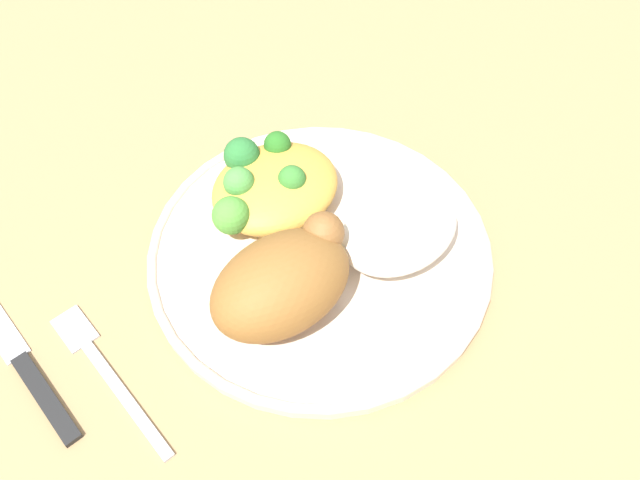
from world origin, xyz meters
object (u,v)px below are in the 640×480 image
at_px(plate, 320,253).
at_px(roasted_chicken, 283,282).
at_px(mac_cheese_with_broccoli, 267,187).
at_px(knife, 19,358).
at_px(fork, 106,371).
at_px(rice_pile, 399,230).

height_order(plate, roasted_chicken, roasted_chicken).
bearing_deg(mac_cheese_with_broccoli, knife, -178.80).
bearing_deg(fork, rice_pile, -11.28).
bearing_deg(knife, rice_pile, -18.48).
bearing_deg(plate, mac_cheese_with_broccoli, 95.65).
relative_size(plate, mac_cheese_with_broccoli, 2.44).
bearing_deg(rice_pile, knife, 161.52).
relative_size(plate, fork, 1.86).
relative_size(plate, rice_pile, 2.75).
distance_m(plate, mac_cheese_with_broccoli, 0.07).
bearing_deg(fork, plate, -3.81).
distance_m(mac_cheese_with_broccoli, knife, 0.22).
xyz_separation_m(plate, rice_pile, (0.05, -0.03, 0.03)).
distance_m(fork, knife, 0.06).
xyz_separation_m(mac_cheese_with_broccoli, fork, (-0.17, -0.05, -0.03)).
relative_size(roasted_chicken, rice_pile, 1.17).
bearing_deg(fork, knife, 134.32).
xyz_separation_m(rice_pile, fork, (-0.23, 0.05, -0.03)).
xyz_separation_m(roasted_chicken, rice_pile, (0.10, -0.01, -0.01)).
bearing_deg(fork, mac_cheese_with_broccoli, 16.19).
xyz_separation_m(roasted_chicken, knife, (-0.17, 0.08, -0.04)).
bearing_deg(mac_cheese_with_broccoli, fork, -163.81).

